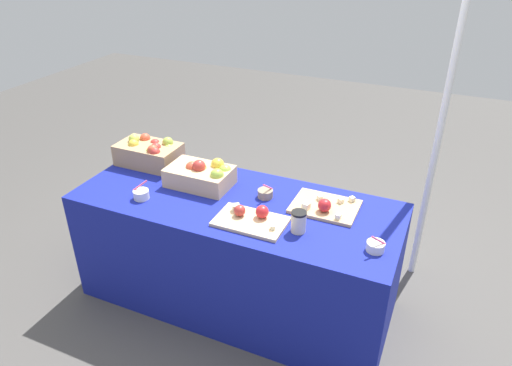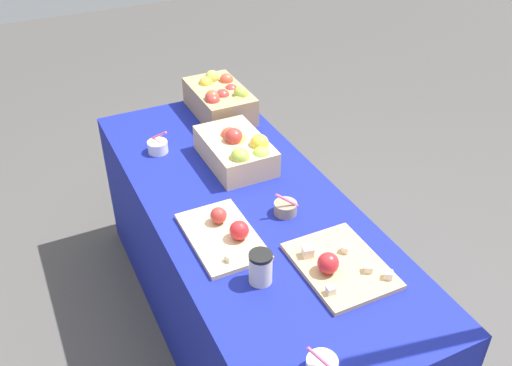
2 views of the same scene
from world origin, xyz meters
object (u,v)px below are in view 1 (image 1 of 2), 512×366
cutting_board_back (325,206)px  tent_pole (440,130)px  apple_crate_middle (202,175)px  sample_bowl_near (265,193)px  apple_crate_left (149,152)px  cutting_board_front (251,218)px  sample_bowl_far (141,194)px  coffee_cup (299,222)px  sample_bowl_mid (376,246)px

cutting_board_back → tent_pole: size_ratio=0.17×
cutting_board_back → tent_pole: bearing=51.1°
apple_crate_middle → sample_bowl_near: 0.41m
apple_crate_left → cutting_board_front: size_ratio=1.08×
cutting_board_front → cutting_board_back: bearing=41.1°
apple_crate_left → sample_bowl_far: bearing=-61.5°
apple_crate_middle → cutting_board_back: apple_crate_middle is taller
apple_crate_middle → cutting_board_back: 0.77m
apple_crate_left → coffee_cup: size_ratio=3.48×
coffee_cup → tent_pole: 1.09m
cutting_board_front → apple_crate_left: bearing=158.1°
sample_bowl_near → apple_crate_middle: bearing=-177.3°
apple_crate_middle → tent_pole: (1.27, 0.66, 0.26)m
cutting_board_front → sample_bowl_near: 0.27m
cutting_board_front → sample_bowl_far: size_ratio=3.56×
apple_crate_left → sample_bowl_near: size_ratio=3.69×
apple_crate_left → sample_bowl_far: 0.45m
tent_pole → apple_crate_middle: bearing=-152.7°
cutting_board_back → sample_bowl_far: (-1.01, -0.32, 0.01)m
cutting_board_back → sample_bowl_mid: size_ratio=3.42×
cutting_board_front → sample_bowl_mid: (0.66, 0.01, 0.00)m
sample_bowl_far → tent_pole: (1.51, 0.94, 0.30)m
apple_crate_middle → tent_pole: tent_pole is taller
sample_bowl_near → tent_pole: (0.86, 0.64, 0.30)m
sample_bowl_near → coffee_cup: size_ratio=0.94×
tent_pole → apple_crate_left: bearing=-162.5°
apple_crate_middle → coffee_cup: apple_crate_middle is taller
sample_bowl_near → tent_pole: tent_pole is taller
sample_bowl_mid → cutting_board_front: bearing=-178.7°
sample_bowl_near → sample_bowl_mid: 0.74m
cutting_board_front → sample_bowl_far: 0.68m
sample_bowl_mid → tent_pole: bearing=79.4°
apple_crate_left → cutting_board_back: size_ratio=1.12×
sample_bowl_far → coffee_cup: 0.95m
cutting_board_front → sample_bowl_near: sample_bowl_near is taller
sample_bowl_mid → coffee_cup: coffee_cup is taller
tent_pole → sample_bowl_far: bearing=-148.1°
sample_bowl_near → sample_bowl_far: 0.72m
apple_crate_left → sample_bowl_near: (0.87, -0.09, -0.06)m
coffee_cup → sample_bowl_mid: bearing=-0.7°
cutting_board_back → apple_crate_left: bearing=176.4°
cutting_board_back → coffee_cup: size_ratio=3.11×
cutting_board_back → sample_bowl_near: (-0.36, -0.01, 0.01)m
coffee_cup → cutting_board_back: bearing=76.2°
sample_bowl_far → cutting_board_back: bearing=17.6°
coffee_cup → cutting_board_front: bearing=-175.7°
cutting_board_front → cutting_board_back: 0.43m
cutting_board_front → sample_bowl_far: bearing=-177.1°
cutting_board_back → sample_bowl_mid: (0.33, -0.27, 0.01)m
cutting_board_front → sample_bowl_mid: 0.66m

